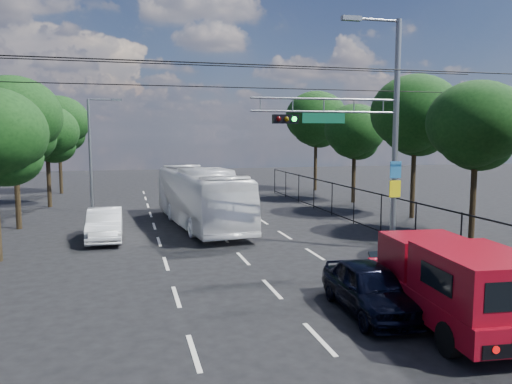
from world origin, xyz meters
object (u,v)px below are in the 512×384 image
object	(u,v)px
white_bus	(201,197)
white_van	(105,224)
red_pickup	(451,281)
navy_hatchback	(370,288)
signal_mast	(369,125)

from	to	relation	value
white_bus	white_van	world-z (taller)	white_bus
white_bus	white_van	bearing A→B (deg)	-158.51
white_bus	white_van	xyz separation A→B (m)	(-4.83, -2.52, -0.83)
red_pickup	white_van	xyz separation A→B (m)	(-8.90, 13.13, -0.44)
red_pickup	navy_hatchback	xyz separation A→B (m)	(-1.52, 1.38, -0.47)
signal_mast	white_bus	size ratio (longest dim) A/B	0.85
signal_mast	navy_hatchback	world-z (taller)	signal_mast
white_bus	navy_hatchback	bearing A→B (deg)	-85.91
signal_mast	white_bus	bearing A→B (deg)	127.60
navy_hatchback	white_bus	xyz separation A→B (m)	(-2.55, 14.27, 0.86)
red_pickup	white_van	world-z (taller)	red_pickup
signal_mast	white_van	xyz separation A→B (m)	(-10.67, 5.07, -4.52)
white_van	signal_mast	bearing A→B (deg)	-25.56
signal_mast	navy_hatchback	size ratio (longest dim) A/B	2.33
navy_hatchback	white_van	xyz separation A→B (m)	(-7.38, 11.75, 0.03)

